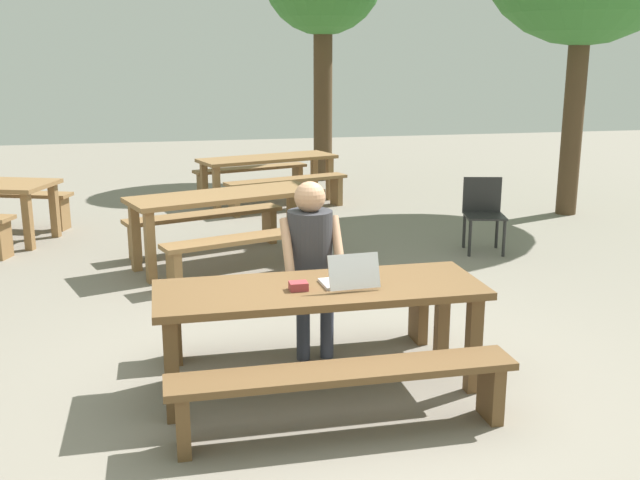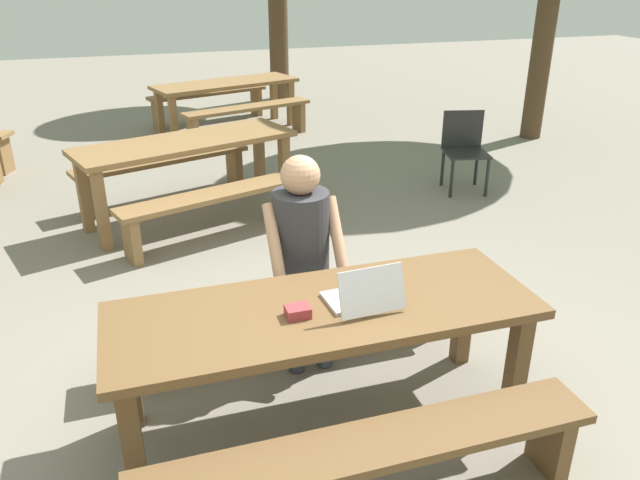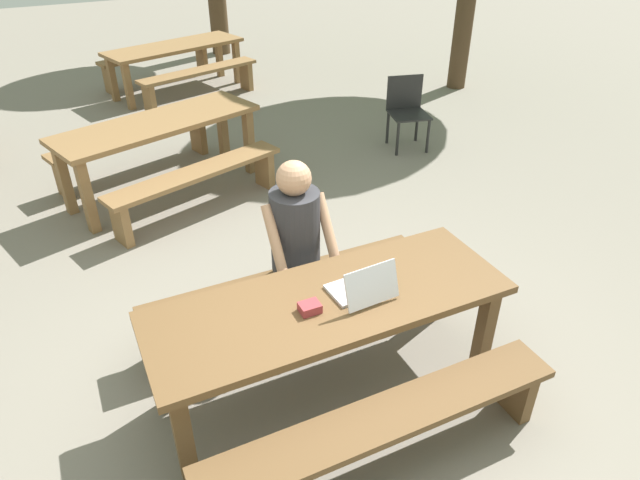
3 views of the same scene
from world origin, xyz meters
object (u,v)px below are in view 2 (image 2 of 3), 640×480
at_px(small_pouch, 298,312).
at_px(person_seated, 302,245).
at_px(plastic_chair, 464,149).
at_px(picnic_table_mid, 226,89).
at_px(picnic_table_rear, 187,152).
at_px(laptop, 364,295).
at_px(picnic_table_front, 324,323).

distance_m(small_pouch, person_seated, 0.73).
height_order(small_pouch, plastic_chair, plastic_chair).
xyz_separation_m(picnic_table_mid, picnic_table_rear, (-0.93, -3.25, 0.06)).
height_order(laptop, picnic_table_mid, laptop).
relative_size(person_seated, picnic_table_mid, 0.60).
distance_m(laptop, small_pouch, 0.35).
relative_size(small_pouch, picnic_table_mid, 0.05).
distance_m(picnic_table_front, picnic_table_rear, 3.22).
bearing_deg(person_seated, picnic_table_mid, 84.79).
relative_size(person_seated, plastic_chair, 1.57).
relative_size(small_pouch, person_seated, 0.09).
relative_size(picnic_table_front, laptop, 6.08).
relative_size(picnic_table_mid, picnic_table_rear, 1.01).
bearing_deg(picnic_table_front, person_seated, 83.70).
bearing_deg(laptop, picnic_table_front, -18.58).
distance_m(person_seated, plastic_chair, 3.58).
height_order(plastic_chair, picnic_table_rear, plastic_chair).
xyz_separation_m(laptop, picnic_table_rear, (-0.52, 3.25, -0.13)).
height_order(picnic_table_mid, picnic_table_rear, picnic_table_rear).
xyz_separation_m(picnic_table_front, person_seated, (0.07, 0.64, 0.14)).
height_order(laptop, plastic_chair, laptop).
height_order(laptop, picnic_table_rear, laptop).
bearing_deg(picnic_table_rear, plastic_chair, -19.34).
relative_size(person_seated, picnic_table_rear, 0.60).
relative_size(laptop, small_pouch, 3.02).
bearing_deg(picnic_table_mid, person_seated, -112.24).
bearing_deg(plastic_chair, small_pouch, -117.29).
xyz_separation_m(small_pouch, person_seated, (0.22, 0.69, 0.02)).
bearing_deg(picnic_table_front, small_pouch, -160.88).
bearing_deg(picnic_table_front, picnic_table_rear, 95.82).
relative_size(plastic_chair, picnic_table_mid, 0.38).
height_order(picnic_table_front, small_pouch, small_pouch).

